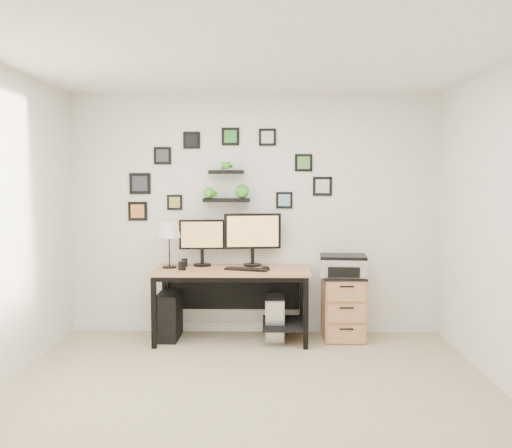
{
  "coord_description": "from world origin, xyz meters",
  "views": [
    {
      "loc": [
        0.13,
        -4.18,
        1.68
      ],
      "look_at": [
        0.02,
        1.83,
        1.2
      ],
      "focal_mm": 40.0,
      "sensor_mm": 36.0,
      "label": 1
    }
  ],
  "objects_px": {
    "mug": "(182,266)",
    "printer": "(343,265)",
    "desk": "(235,280)",
    "file_cabinet": "(343,307)",
    "monitor_left": "(202,239)",
    "monitor_right": "(253,235)",
    "pc_tower_grey": "(275,318)",
    "pc_tower_black": "(169,315)",
    "table_lamp": "(169,231)"
  },
  "relations": [
    {
      "from": "desk",
      "to": "pc_tower_grey",
      "type": "distance_m",
      "value": 0.58
    },
    {
      "from": "mug",
      "to": "printer",
      "type": "bearing_deg",
      "value": 5.16
    },
    {
      "from": "mug",
      "to": "printer",
      "type": "distance_m",
      "value": 1.66
    },
    {
      "from": "file_cabinet",
      "to": "printer",
      "type": "height_order",
      "value": "printer"
    },
    {
      "from": "monitor_left",
      "to": "file_cabinet",
      "type": "height_order",
      "value": "monitor_left"
    },
    {
      "from": "table_lamp",
      "to": "printer",
      "type": "bearing_deg",
      "value": 0.13
    },
    {
      "from": "mug",
      "to": "table_lamp",
      "type": "bearing_deg",
      "value": 136.17
    },
    {
      "from": "pc_tower_grey",
      "to": "desk",
      "type": "bearing_deg",
      "value": -173.46
    },
    {
      "from": "monitor_right",
      "to": "monitor_left",
      "type": "bearing_deg",
      "value": -178.45
    },
    {
      "from": "printer",
      "to": "table_lamp",
      "type": "bearing_deg",
      "value": -179.87
    },
    {
      "from": "monitor_right",
      "to": "pc_tower_black",
      "type": "relative_size",
      "value": 1.25
    },
    {
      "from": "desk",
      "to": "monitor_right",
      "type": "relative_size",
      "value": 2.65
    },
    {
      "from": "monitor_right",
      "to": "mug",
      "type": "relative_size",
      "value": 6.87
    },
    {
      "from": "monitor_right",
      "to": "pc_tower_grey",
      "type": "relative_size",
      "value": 1.34
    },
    {
      "from": "desk",
      "to": "pc_tower_black",
      "type": "xyz_separation_m",
      "value": [
        -0.7,
        0.03,
        -0.38
      ]
    },
    {
      "from": "desk",
      "to": "mug",
      "type": "relative_size",
      "value": 18.21
    },
    {
      "from": "mug",
      "to": "pc_tower_grey",
      "type": "bearing_deg",
      "value": 9.61
    },
    {
      "from": "monitor_right",
      "to": "pc_tower_grey",
      "type": "height_order",
      "value": "monitor_right"
    },
    {
      "from": "monitor_right",
      "to": "table_lamp",
      "type": "bearing_deg",
      "value": -170.44
    },
    {
      "from": "desk",
      "to": "pc_tower_grey",
      "type": "height_order",
      "value": "desk"
    },
    {
      "from": "pc_tower_black",
      "to": "monitor_right",
      "type": "bearing_deg",
      "value": 9.89
    },
    {
      "from": "mug",
      "to": "printer",
      "type": "xyz_separation_m",
      "value": [
        1.66,
        0.15,
        -0.02
      ]
    },
    {
      "from": "mug",
      "to": "printer",
      "type": "relative_size",
      "value": 0.18
    },
    {
      "from": "table_lamp",
      "to": "monitor_left",
      "type": "bearing_deg",
      "value": 21.83
    },
    {
      "from": "desk",
      "to": "file_cabinet",
      "type": "relative_size",
      "value": 2.39
    },
    {
      "from": "monitor_right",
      "to": "pc_tower_black",
      "type": "height_order",
      "value": "monitor_right"
    },
    {
      "from": "desk",
      "to": "printer",
      "type": "xyz_separation_m",
      "value": [
        1.12,
        0.04,
        0.15
      ]
    },
    {
      "from": "monitor_right",
      "to": "file_cabinet",
      "type": "bearing_deg",
      "value": -7.15
    },
    {
      "from": "pc_tower_grey",
      "to": "mug",
      "type": "bearing_deg",
      "value": -170.39
    },
    {
      "from": "monitor_right",
      "to": "pc_tower_grey",
      "type": "xyz_separation_m",
      "value": [
        0.24,
        -0.13,
        -0.86
      ]
    },
    {
      "from": "monitor_right",
      "to": "printer",
      "type": "bearing_deg",
      "value": -8.55
    },
    {
      "from": "monitor_left",
      "to": "table_lamp",
      "type": "bearing_deg",
      "value": -158.17
    },
    {
      "from": "desk",
      "to": "mug",
      "type": "height_order",
      "value": "mug"
    },
    {
      "from": "file_cabinet",
      "to": "pc_tower_grey",
      "type": "bearing_deg",
      "value": -179.17
    },
    {
      "from": "table_lamp",
      "to": "pc_tower_black",
      "type": "distance_m",
      "value": 0.9
    },
    {
      "from": "monitor_right",
      "to": "mug",
      "type": "height_order",
      "value": "monitor_right"
    },
    {
      "from": "pc_tower_black",
      "to": "pc_tower_grey",
      "type": "height_order",
      "value": "pc_tower_black"
    },
    {
      "from": "monitor_right",
      "to": "table_lamp",
      "type": "relative_size",
      "value": 1.25
    },
    {
      "from": "table_lamp",
      "to": "mug",
      "type": "height_order",
      "value": "table_lamp"
    },
    {
      "from": "monitor_right",
      "to": "file_cabinet",
      "type": "height_order",
      "value": "monitor_right"
    },
    {
      "from": "pc_tower_black",
      "to": "file_cabinet",
      "type": "xyz_separation_m",
      "value": [
        1.83,
        0.03,
        0.09
      ]
    },
    {
      "from": "pc_tower_black",
      "to": "pc_tower_grey",
      "type": "xyz_separation_m",
      "value": [
        1.12,
        0.02,
        -0.02
      ]
    },
    {
      "from": "file_cabinet",
      "to": "printer",
      "type": "xyz_separation_m",
      "value": [
        -0.01,
        -0.02,
        0.44
      ]
    },
    {
      "from": "table_lamp",
      "to": "pc_tower_grey",
      "type": "distance_m",
      "value": 1.44
    },
    {
      "from": "desk",
      "to": "table_lamp",
      "type": "relative_size",
      "value": 3.31
    },
    {
      "from": "desk",
      "to": "pc_tower_black",
      "type": "height_order",
      "value": "desk"
    },
    {
      "from": "monitor_left",
      "to": "table_lamp",
      "type": "height_order",
      "value": "monitor_left"
    },
    {
      "from": "desk",
      "to": "pc_tower_black",
      "type": "relative_size",
      "value": 3.31
    },
    {
      "from": "pc_tower_black",
      "to": "printer",
      "type": "xyz_separation_m",
      "value": [
        1.82,
        0.0,
        0.54
      ]
    },
    {
      "from": "monitor_right",
      "to": "table_lamp",
      "type": "distance_m",
      "value": 0.88
    }
  ]
}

